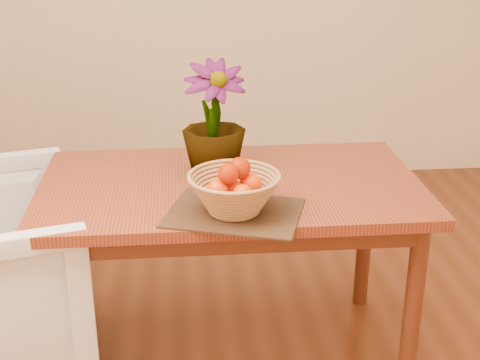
{
  "coord_description": "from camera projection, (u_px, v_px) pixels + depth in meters",
  "views": [
    {
      "loc": [
        -0.17,
        -1.97,
        1.67
      ],
      "look_at": [
        0.01,
        0.04,
        0.86
      ],
      "focal_mm": 50.0,
      "sensor_mm": 36.0,
      "label": 1
    }
  ],
  "objects": [
    {
      "name": "wicker_basket",
      "position": [
        234.0,
        195.0,
        2.18
      ],
      "size": [
        0.31,
        0.31,
        0.12
      ],
      "color": "#A27143",
      "rests_on": "placemat"
    },
    {
      "name": "potted_plant",
      "position": [
        214.0,
        119.0,
        2.47
      ],
      "size": [
        0.26,
        0.26,
        0.42
      ],
      "primitive_type": "imported",
      "rotation": [
        0.0,
        0.0,
        0.12
      ],
      "color": "#1B4012",
      "rests_on": "table"
    },
    {
      "name": "placemat",
      "position": [
        234.0,
        213.0,
        2.2
      ],
      "size": [
        0.51,
        0.44,
        0.01
      ],
      "primitive_type": "cube",
      "rotation": [
        0.0,
        0.0,
        -0.31
      ],
      "color": "#382314",
      "rests_on": "table"
    },
    {
      "name": "orange_pile",
      "position": [
        234.0,
        180.0,
        2.16
      ],
      "size": [
        0.18,
        0.17,
        0.13
      ],
      "rotation": [
        0.0,
        0.0,
        -0.22
      ],
      "color": "#EE3603",
      "rests_on": "wicker_basket"
    },
    {
      "name": "table",
      "position": [
        231.0,
        204.0,
        2.49
      ],
      "size": [
        1.4,
        0.8,
        0.75
      ],
      "color": "maroon",
      "rests_on": "floor"
    }
  ]
}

